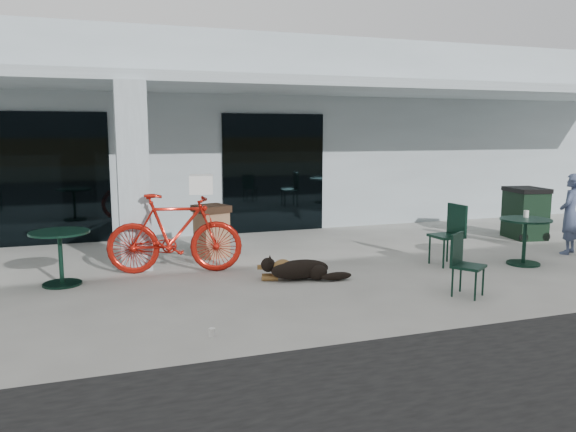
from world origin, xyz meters
name	(u,v)px	position (x,y,z in m)	size (l,w,h in m)	color
ground	(259,297)	(0.00, 0.00, 0.00)	(80.00, 80.00, 0.00)	#BAB9B0
building	(173,133)	(0.00, 8.50, 2.25)	(22.00, 7.00, 4.50)	silver
storefront_glass_left	(37,179)	(-3.20, 4.98, 1.35)	(2.80, 0.06, 2.70)	black
storefront_glass_right	(274,173)	(1.80, 4.98, 1.35)	(2.40, 0.06, 2.70)	black
column	(133,177)	(-1.50, 2.30, 1.56)	(0.50, 0.50, 3.12)	silver
overhang	(206,84)	(0.00, 3.60, 3.21)	(22.00, 2.80, 0.18)	silver
bicycle	(175,233)	(-0.91, 1.79, 0.66)	(0.62, 2.18, 1.31)	#AE180E
laundry_basket	(201,184)	(-0.47, 1.69, 1.46)	(0.50, 0.37, 0.29)	white
dog	(300,268)	(0.87, 0.70, 0.18)	(1.09, 0.36, 0.36)	black
cup_near_dog	(212,332)	(-0.92, -1.29, 0.05)	(0.08, 0.08, 0.10)	white
cafe_table_near	(61,258)	(-2.64, 1.60, 0.41)	(0.88, 0.88, 0.82)	black
cafe_table_far	(524,242)	(4.92, 0.39, 0.40)	(0.86, 0.86, 0.81)	black
cafe_chair_far_a	(469,265)	(2.80, -0.90, 0.44)	(0.40, 0.44, 0.89)	black
cafe_chair_far_b	(446,235)	(3.61, 0.81, 0.53)	(0.48, 0.52, 1.06)	black
person	(570,214)	(6.35, 0.84, 0.76)	(0.56, 0.37, 1.53)	#424E6F
cup_on_table	(526,214)	(5.04, 0.53, 0.87)	(0.09, 0.09, 0.12)	white
trash_receptacle	(212,231)	(-0.10, 2.80, 0.48)	(0.56, 0.56, 0.96)	#8E694A
wheeled_bin	(525,213)	(6.69, 2.37, 0.55)	(0.68, 0.87, 1.11)	black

